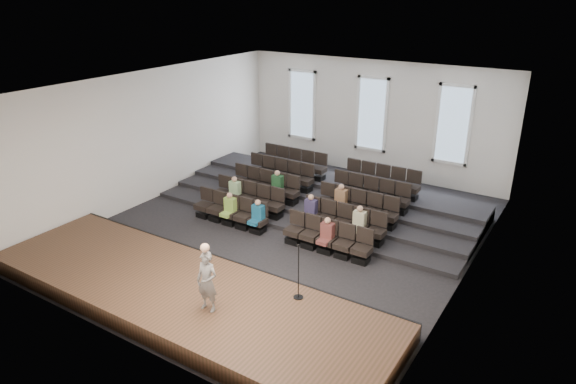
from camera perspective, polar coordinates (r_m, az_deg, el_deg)
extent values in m
plane|color=black|center=(17.71, -0.31, -4.31)|extent=(14.00, 14.00, 0.00)
cube|color=white|center=(16.14, -0.35, 11.87)|extent=(12.00, 14.00, 0.02)
cube|color=silver|center=(22.76, 9.33, 8.08)|extent=(12.00, 0.04, 5.00)
cube|color=silver|center=(11.93, -18.91, -5.87)|extent=(12.00, 0.04, 5.00)
cube|color=silver|center=(20.50, -14.74, 6.12)|extent=(0.04, 14.00, 5.00)
cube|color=silver|center=(14.63, 19.96, -0.81)|extent=(0.04, 14.00, 5.00)
cube|color=#4C2F20|center=(14.12, -11.74, -11.04)|extent=(11.80, 3.60, 0.50)
cube|color=black|center=(15.23, -7.14, -8.11)|extent=(11.80, 0.06, 0.52)
cube|color=black|center=(19.50, 3.37, -1.56)|extent=(11.80, 4.80, 0.15)
cube|color=black|center=(19.90, 4.11, -0.85)|extent=(11.80, 3.75, 0.30)
cube|color=black|center=(20.30, 4.82, -0.17)|extent=(11.80, 2.70, 0.45)
cube|color=black|center=(20.71, 5.51, 0.48)|extent=(11.80, 1.65, 0.60)
cube|color=black|center=(18.97, -9.29, -2.43)|extent=(0.47, 0.43, 0.20)
cube|color=black|center=(18.84, -9.34, -1.58)|extent=(0.55, 0.50, 0.19)
cube|color=black|center=(18.83, -9.00, -0.22)|extent=(0.55, 0.08, 0.50)
cube|color=black|center=(18.60, -7.89, -2.85)|extent=(0.47, 0.43, 0.20)
cube|color=black|center=(18.48, -7.94, -1.98)|extent=(0.55, 0.50, 0.19)
cube|color=black|center=(18.47, -7.59, -0.59)|extent=(0.55, 0.08, 0.50)
cube|color=black|center=(18.25, -6.44, -3.28)|extent=(0.47, 0.43, 0.20)
cube|color=black|center=(18.12, -6.48, -2.39)|extent=(0.55, 0.50, 0.19)
cube|color=black|center=(18.11, -6.12, -0.98)|extent=(0.55, 0.08, 0.50)
cube|color=black|center=(17.91, -4.93, -3.72)|extent=(0.47, 0.43, 0.20)
cube|color=black|center=(17.78, -4.96, -2.82)|extent=(0.55, 0.50, 0.19)
cube|color=black|center=(17.77, -4.60, -1.38)|extent=(0.55, 0.08, 0.50)
cube|color=black|center=(17.59, -3.36, -4.18)|extent=(0.47, 0.43, 0.20)
cube|color=black|center=(17.46, -3.39, -3.27)|extent=(0.55, 0.50, 0.19)
cube|color=black|center=(17.44, -3.02, -1.80)|extent=(0.55, 0.08, 0.50)
cube|color=black|center=(16.87, 0.67, -5.34)|extent=(0.47, 0.43, 0.20)
cube|color=black|center=(16.73, 0.68, -4.40)|extent=(0.55, 0.50, 0.19)
cube|color=black|center=(16.72, 1.06, -2.87)|extent=(0.55, 0.08, 0.50)
cube|color=black|center=(16.60, 2.44, -5.85)|extent=(0.47, 0.43, 0.20)
cube|color=black|center=(16.46, 2.46, -4.89)|extent=(0.55, 0.50, 0.19)
cube|color=black|center=(16.44, 2.85, -3.33)|extent=(0.55, 0.08, 0.50)
cube|color=black|center=(16.35, 4.28, -6.36)|extent=(0.47, 0.43, 0.20)
cube|color=black|center=(16.20, 4.31, -5.39)|extent=(0.55, 0.50, 0.19)
cube|color=black|center=(16.19, 4.70, -3.81)|extent=(0.55, 0.08, 0.50)
cube|color=black|center=(16.11, 6.17, -6.88)|extent=(0.47, 0.43, 0.20)
cube|color=black|center=(15.96, 6.21, -5.90)|extent=(0.55, 0.50, 0.19)
cube|color=black|center=(15.95, 6.61, -4.30)|extent=(0.55, 0.08, 0.50)
cube|color=black|center=(15.90, 8.12, -7.40)|extent=(0.47, 0.43, 0.20)
cube|color=black|center=(15.75, 8.18, -6.42)|extent=(0.55, 0.50, 0.19)
cube|color=black|center=(15.73, 8.58, -4.79)|extent=(0.55, 0.08, 0.50)
cube|color=black|center=(19.63, -7.31, -0.98)|extent=(0.47, 0.43, 0.20)
cube|color=black|center=(19.52, -7.35, -0.14)|extent=(0.55, 0.50, 0.19)
cube|color=black|center=(19.52, -7.02, 1.17)|extent=(0.55, 0.08, 0.50)
cube|color=black|center=(19.28, -5.93, -1.35)|extent=(0.47, 0.43, 0.20)
cube|color=black|center=(19.16, -5.96, -0.50)|extent=(0.55, 0.50, 0.19)
cube|color=black|center=(19.16, -5.62, 0.83)|extent=(0.55, 0.08, 0.50)
cube|color=black|center=(18.94, -4.49, -1.74)|extent=(0.47, 0.43, 0.20)
cube|color=black|center=(18.82, -4.52, -0.87)|extent=(0.55, 0.50, 0.19)
cube|color=black|center=(18.82, -4.18, 0.49)|extent=(0.55, 0.08, 0.50)
cube|color=black|center=(18.62, -3.01, -2.14)|extent=(0.47, 0.43, 0.20)
cube|color=black|center=(18.49, -3.03, -1.26)|extent=(0.55, 0.50, 0.19)
cube|color=black|center=(18.50, -2.68, 0.13)|extent=(0.55, 0.08, 0.50)
cube|color=black|center=(18.31, -1.47, -2.55)|extent=(0.47, 0.43, 0.20)
cube|color=black|center=(18.18, -1.48, -1.66)|extent=(0.55, 0.50, 0.19)
cube|color=black|center=(18.18, -1.12, -0.25)|extent=(0.55, 0.08, 0.50)
cube|color=black|center=(17.61, 2.47, -3.59)|extent=(0.47, 0.43, 0.20)
cube|color=black|center=(17.48, 2.49, -2.67)|extent=(0.55, 0.50, 0.19)
cube|color=black|center=(17.48, 2.85, -1.20)|extent=(0.55, 0.08, 0.50)
cube|color=black|center=(17.35, 4.19, -4.03)|extent=(0.47, 0.43, 0.20)
cube|color=black|center=(17.22, 4.22, -3.11)|extent=(0.55, 0.50, 0.19)
cube|color=black|center=(17.22, 4.59, -1.62)|extent=(0.55, 0.08, 0.50)
cube|color=black|center=(17.11, 5.96, -4.49)|extent=(0.47, 0.43, 0.20)
cube|color=black|center=(16.98, 6.00, -3.55)|extent=(0.55, 0.50, 0.19)
cube|color=black|center=(16.98, 6.37, -2.04)|extent=(0.55, 0.08, 0.50)
cube|color=black|center=(16.89, 7.78, -4.96)|extent=(0.47, 0.43, 0.20)
cube|color=black|center=(16.75, 7.84, -4.01)|extent=(0.55, 0.50, 0.19)
cube|color=black|center=(16.75, 8.21, -2.48)|extent=(0.55, 0.08, 0.50)
cube|color=black|center=(16.68, 9.66, -5.43)|extent=(0.47, 0.43, 0.20)
cube|color=black|center=(16.54, 9.73, -4.47)|extent=(0.55, 0.50, 0.19)
cube|color=black|center=(16.55, 10.10, -2.92)|extent=(0.55, 0.08, 0.50)
cube|color=black|center=(20.33, -5.47, 0.38)|extent=(0.47, 0.42, 0.20)
cube|color=black|center=(20.22, -5.50, 1.19)|extent=(0.55, 0.50, 0.19)
cube|color=black|center=(20.24, -5.18, 2.46)|extent=(0.55, 0.08, 0.50)
cube|color=black|center=(19.99, -4.10, 0.04)|extent=(0.47, 0.42, 0.20)
cube|color=black|center=(19.88, -4.12, 0.87)|extent=(0.55, 0.50, 0.19)
cube|color=black|center=(19.90, -3.80, 2.16)|extent=(0.55, 0.08, 0.50)
cube|color=black|center=(19.67, -2.69, -0.31)|extent=(0.47, 0.42, 0.20)
cube|color=black|center=(19.55, -2.70, 0.54)|extent=(0.55, 0.50, 0.19)
cube|color=black|center=(19.57, -2.37, 1.84)|extent=(0.55, 0.08, 0.50)
cube|color=black|center=(19.35, -1.23, -0.66)|extent=(0.47, 0.42, 0.20)
cube|color=black|center=(19.24, -1.24, 0.19)|extent=(0.55, 0.50, 0.19)
cube|color=black|center=(19.25, -0.90, 1.52)|extent=(0.55, 0.08, 0.50)
cube|color=black|center=(19.05, 0.28, -1.03)|extent=(0.47, 0.42, 0.20)
cube|color=black|center=(18.93, 0.28, -0.17)|extent=(0.55, 0.50, 0.19)
cube|color=black|center=(18.95, 0.62, 1.18)|extent=(0.55, 0.08, 0.50)
cube|color=black|center=(18.39, 4.11, -1.97)|extent=(0.47, 0.42, 0.20)
cube|color=black|center=(18.27, 4.14, -1.08)|extent=(0.55, 0.50, 0.19)
cube|color=black|center=(18.28, 4.49, 0.32)|extent=(0.55, 0.08, 0.50)
cube|color=black|center=(18.14, 5.78, -2.37)|extent=(0.47, 0.42, 0.20)
cube|color=black|center=(18.02, 5.82, -1.47)|extent=(0.55, 0.50, 0.19)
cube|color=black|center=(18.03, 6.17, -0.05)|extent=(0.55, 0.08, 0.50)
cube|color=black|center=(17.91, 7.49, -2.79)|extent=(0.47, 0.42, 0.20)
cube|color=black|center=(17.78, 7.54, -1.88)|extent=(0.55, 0.50, 0.19)
cube|color=black|center=(17.80, 7.89, -0.44)|extent=(0.55, 0.08, 0.50)
cube|color=black|center=(17.70, 9.25, -3.21)|extent=(0.47, 0.42, 0.20)
cube|color=black|center=(17.57, 9.31, -2.29)|extent=(0.55, 0.50, 0.19)
cube|color=black|center=(17.59, 9.66, -0.83)|extent=(0.55, 0.08, 0.50)
cube|color=black|center=(17.50, 11.05, -3.63)|extent=(0.47, 0.42, 0.20)
cube|color=black|center=(17.37, 11.12, -2.71)|extent=(0.55, 0.50, 0.19)
cube|color=black|center=(17.39, 11.48, -1.23)|extent=(0.55, 0.08, 0.50)
cube|color=black|center=(21.06, -3.75, 1.64)|extent=(0.47, 0.42, 0.20)
cube|color=black|center=(20.96, -3.77, 2.44)|extent=(0.55, 0.50, 0.19)
cube|color=black|center=(20.99, -3.46, 3.65)|extent=(0.55, 0.08, 0.50)
cube|color=black|center=(20.73, -2.40, 1.34)|extent=(0.47, 0.42, 0.20)
cube|color=black|center=(20.63, -2.42, 2.14)|extent=(0.55, 0.50, 0.19)
cube|color=black|center=(20.66, -2.10, 3.38)|extent=(0.55, 0.08, 0.50)
cube|color=black|center=(20.42, -1.01, 1.02)|extent=(0.47, 0.42, 0.20)
cube|color=black|center=(20.31, -1.02, 1.84)|extent=(0.55, 0.50, 0.19)
cube|color=black|center=(20.34, -0.70, 3.10)|extent=(0.55, 0.08, 0.50)
cube|color=black|center=(20.12, 0.42, 0.70)|extent=(0.47, 0.42, 0.20)
cube|color=black|center=(20.01, 0.42, 1.53)|extent=(0.55, 0.50, 0.19)
cube|color=black|center=(20.04, 0.74, 2.80)|extent=(0.55, 0.08, 0.50)
cube|color=black|center=(19.83, 1.89, 0.36)|extent=(0.47, 0.42, 0.20)
cube|color=black|center=(19.72, 1.90, 1.20)|extent=(0.55, 0.50, 0.19)
cube|color=black|center=(19.75, 2.22, 2.50)|extent=(0.55, 0.08, 0.50)
cube|color=black|center=(19.19, 5.62, -0.48)|extent=(0.47, 0.42, 0.20)
cube|color=black|center=(19.08, 5.65, 0.38)|extent=(0.55, 0.50, 0.19)
cube|color=black|center=(19.11, 5.98, 1.72)|extent=(0.55, 0.08, 0.50)
cube|color=black|center=(18.95, 7.23, -0.85)|extent=(0.47, 0.42, 0.20)
cube|color=black|center=(18.84, 7.28, 0.02)|extent=(0.55, 0.50, 0.19)
cube|color=black|center=(18.87, 7.61, 1.38)|extent=(0.55, 0.08, 0.50)
cube|color=black|center=(18.73, 8.89, -1.23)|extent=(0.47, 0.42, 0.20)
cube|color=black|center=(18.62, 8.94, -0.35)|extent=(0.55, 0.50, 0.19)
cube|color=black|center=(18.65, 9.28, 1.02)|extent=(0.55, 0.08, 0.50)
cube|color=black|center=(18.53, 10.58, -1.61)|extent=(0.47, 0.42, 0.20)
cube|color=black|center=(18.41, 10.65, -0.72)|extent=(0.55, 0.50, 0.19)
cube|color=black|center=(18.44, 10.98, 0.67)|extent=(0.55, 0.08, 0.50)
cube|color=black|center=(18.34, 12.31, -2.00)|extent=(0.47, 0.42, 0.20)
cube|color=black|center=(18.22, 12.39, -1.11)|extent=(0.55, 0.50, 0.19)
cube|color=black|center=(18.25, 12.72, 0.30)|extent=(0.55, 0.08, 0.50)
cube|color=black|center=(21.82, -2.14, 2.82)|extent=(0.47, 0.42, 0.20)
cube|color=black|center=(21.72, -2.15, 3.59)|extent=(0.55, 0.50, 0.19)
cube|color=black|center=(21.76, -1.86, 4.76)|extent=(0.55, 0.08, 0.50)
cube|color=black|center=(21.50, -0.82, 2.54)|extent=(0.47, 0.42, 0.20)
cube|color=black|center=(21.40, -0.83, 3.32)|extent=(0.55, 0.50, 0.19)
cube|color=black|center=(21.44, -0.52, 4.51)|extent=(0.55, 0.08, 0.50)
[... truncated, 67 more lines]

